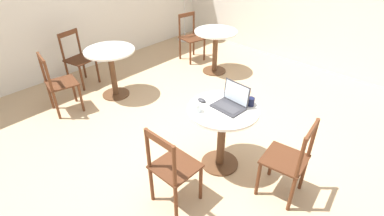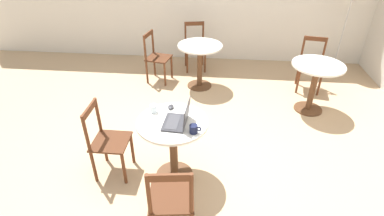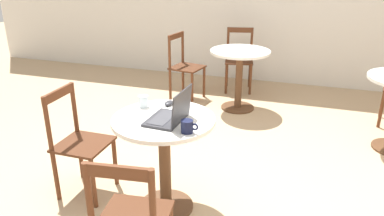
# 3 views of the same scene
# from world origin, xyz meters

# --- Properties ---
(ground_plane) EXTENTS (16.00, 16.00, 0.00)m
(ground_plane) POSITION_xyz_m (0.00, 0.00, 0.00)
(ground_plane) COLOR tan
(cafe_table_near) EXTENTS (0.74, 0.74, 0.76)m
(cafe_table_near) POSITION_xyz_m (-0.08, -0.25, 0.56)
(cafe_table_near) COLOR #51331E
(cafe_table_near) RESTS_ON ground_plane
(cafe_table_mid) EXTENTS (0.74, 0.74, 0.76)m
(cafe_table_mid) POSITION_xyz_m (1.78, 1.34, 0.56)
(cafe_table_mid) COLOR #51331E
(cafe_table_mid) RESTS_ON ground_plane
(cafe_table_far) EXTENTS (0.74, 0.74, 0.76)m
(cafe_table_far) POSITION_xyz_m (0.05, 1.94, 0.56)
(cafe_table_far) COLOR #51331E
(cafe_table_far) RESTS_ON ground_plane
(chair_near_left) EXTENTS (0.39, 0.39, 0.88)m
(chair_near_left) POSITION_xyz_m (-0.81, -0.25, 0.44)
(chair_near_left) COLOR #562D19
(chair_near_left) RESTS_ON ground_plane
(chair_near_front) EXTENTS (0.43, 0.43, 0.88)m
(chair_near_front) POSITION_xyz_m (0.02, -0.99, 0.44)
(chair_near_front) COLOR #562D19
(chair_near_front) RESTS_ON ground_plane
(chair_mid_back) EXTENTS (0.45, 0.45, 0.88)m
(chair_mid_back) POSITION_xyz_m (1.90, 2.04, 0.44)
(chair_mid_back) COLOR #562D19
(chair_mid_back) RESTS_ON ground_plane
(chair_far_left) EXTENTS (0.46, 0.46, 0.88)m
(chair_far_left) POSITION_xyz_m (-0.73, 2.10, 0.44)
(chair_far_left) COLOR #562D19
(chair_far_left) RESTS_ON ground_plane
(chair_far_back) EXTENTS (0.46, 0.46, 0.88)m
(chair_far_back) POSITION_xyz_m (-0.10, 2.68, 0.44)
(chair_far_back) COLOR #562D19
(chair_far_back) RESTS_ON ground_plane
(laptop) EXTENTS (0.27, 0.33, 0.24)m
(laptop) POSITION_xyz_m (-0.00, -0.29, 0.81)
(laptop) COLOR #2D2D33
(laptop) RESTS_ON cafe_table_near
(mouse) EXTENTS (0.06, 0.10, 0.03)m
(mouse) POSITION_xyz_m (-0.13, -0.01, 0.77)
(mouse) COLOR #2D2D33
(mouse) RESTS_ON cafe_table_near
(mug) EXTENTS (0.12, 0.08, 0.08)m
(mug) POSITION_xyz_m (0.16, -0.42, 0.80)
(mug) COLOR #141938
(mug) RESTS_ON cafe_table_near
(drinking_glass) EXTENTS (0.07, 0.07, 0.09)m
(drinking_glass) POSITION_xyz_m (-0.30, -0.10, 0.80)
(drinking_glass) COLOR silver
(drinking_glass) RESTS_ON cafe_table_near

